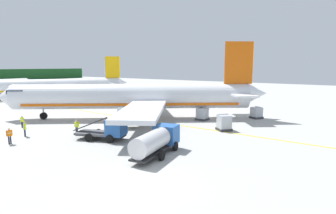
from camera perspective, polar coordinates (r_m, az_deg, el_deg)
The scene contains 12 objects.
airliner_foreground at distance 43.27m, azimuth -6.60°, elevation 2.04°, with size 29.90×34.67×11.90m.
airliner_mid_apron at distance 76.50m, azimuth -21.84°, elevation 4.02°, with size 34.49×29.19×10.76m.
service_truck_fuel at distance 25.68m, azimuth -2.49°, elevation -6.89°, with size 6.99×3.30×2.40m.
service_truck_baggage at distance 31.52m, azimuth -12.07°, elevation -4.56°, with size 4.13×6.10×2.52m.
cargo_container_near at distance 42.42m, azimuth 7.09°, elevation -1.47°, with size 1.66×1.66×1.95m.
cargo_container_mid at distance 45.69m, azimuth 17.74°, elevation -1.15°, with size 2.19×2.19×1.85m.
cargo_container_far at distance 36.15m, azimuth 11.44°, elevation -3.20°, with size 2.35×2.35×2.09m.
crew_marshaller at distance 35.53m, azimuth -18.29°, elevation -3.69°, with size 0.37×0.60×1.66m.
crew_loader_left at distance 41.74m, azimuth -27.80°, elevation -2.52°, with size 0.35×0.61×1.62m.
crew_loader_right at distance 33.72m, azimuth -29.84°, elevation -4.95°, with size 0.63×0.25×1.73m.
crew_supervisor at distance 36.44m, azimuth -27.41°, elevation -3.80°, with size 0.47×0.50×1.78m.
apron_guide_line at distance 40.73m, azimuth -1.98°, elevation -3.13°, with size 0.30×60.00×0.01m, color yellow.
Camera 1 is at (-14.14, -12.45, 8.20)m, focal length 29.64 mm.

